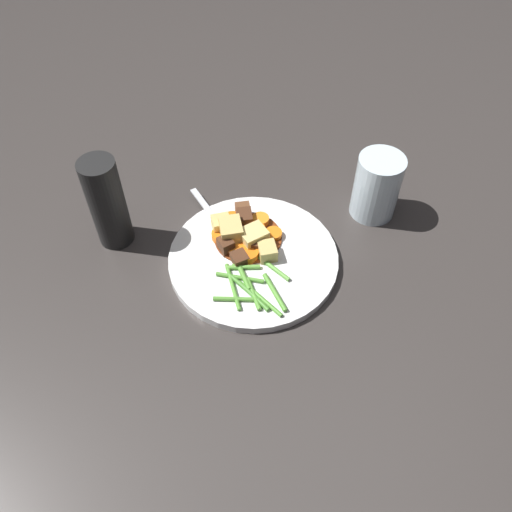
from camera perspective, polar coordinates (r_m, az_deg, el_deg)
name	(u,v)px	position (r m, az deg, el deg)	size (l,w,h in m)	color
ground_plane	(256,262)	(0.81, 0.00, -0.62)	(3.00, 3.00, 0.00)	#383330
dinner_plate	(256,259)	(0.80, 0.00, -0.31)	(0.26, 0.26, 0.01)	white
stew_sauce	(251,238)	(0.82, -0.58, 2.01)	(0.11, 0.11, 0.00)	brown
carrot_slice_0	(235,220)	(0.84, -2.31, 3.96)	(0.03, 0.03, 0.01)	orange
carrot_slice_1	(225,235)	(0.82, -3.40, 2.25)	(0.03, 0.03, 0.01)	orange
carrot_slice_2	(263,220)	(0.84, 0.77, 3.88)	(0.03, 0.03, 0.01)	orange
carrot_slice_3	(269,243)	(0.80, 1.38, 1.43)	(0.02, 0.02, 0.01)	orange
carrot_slice_4	(250,253)	(0.79, -0.67, 0.33)	(0.04, 0.04, 0.01)	orange
carrot_slice_5	(276,234)	(0.82, 2.19, 2.38)	(0.03, 0.03, 0.01)	orange
carrot_slice_6	(259,230)	(0.82, 0.33, 2.87)	(0.03, 0.03, 0.01)	orange
carrot_slice_7	(239,251)	(0.79, -1.81, 0.52)	(0.03, 0.03, 0.01)	orange
potato_chunk_0	(270,251)	(0.79, 1.53, 0.58)	(0.03, 0.03, 0.02)	#DBBC6B
potato_chunk_1	(245,238)	(0.81, -1.19, 2.00)	(0.03, 0.02, 0.02)	#EAD68C
potato_chunk_2	(258,237)	(0.80, 0.17, 2.07)	(0.03, 0.04, 0.03)	#E5CC7A
potato_chunk_3	(234,232)	(0.81, -2.45, 2.65)	(0.03, 0.04, 0.03)	#DBBC6B
potato_chunk_4	(224,224)	(0.82, -3.49, 3.44)	(0.03, 0.03, 0.02)	#DBBC6B
meat_chunk_0	(247,219)	(0.83, -0.97, 4.04)	(0.03, 0.02, 0.03)	#4C2B19
meat_chunk_1	(246,213)	(0.84, -1.13, 4.73)	(0.03, 0.02, 0.02)	brown
meat_chunk_2	(228,245)	(0.80, -3.00, 1.19)	(0.02, 0.02, 0.02)	#4C2B19
meat_chunk_3	(242,258)	(0.78, -1.50, -0.24)	(0.02, 0.02, 0.01)	#4C2B19
meat_chunk_4	(261,246)	(0.80, 0.51, 1.14)	(0.02, 0.02, 0.02)	#4C2B19
green_bean_0	(236,287)	(0.76, -2.21, -3.33)	(0.01, 0.01, 0.08)	#599E38
green_bean_1	(278,292)	(0.75, 2.36, -3.95)	(0.01, 0.01, 0.07)	#599E38
green_bean_2	(243,278)	(0.77, -1.45, -2.35)	(0.01, 0.01, 0.07)	#599E38
green_bean_3	(246,267)	(0.78, -1.13, -1.22)	(0.01, 0.01, 0.05)	#66AD42
green_bean_4	(255,258)	(0.79, -0.06, -0.26)	(0.01, 0.01, 0.07)	#599E38
green_bean_5	(243,284)	(0.76, -1.44, -3.03)	(0.01, 0.01, 0.05)	#4C8E33
green_bean_6	(274,267)	(0.78, 2.01, -1.16)	(0.01, 0.01, 0.07)	#66AD42
green_bean_7	(260,296)	(0.75, 0.42, -4.35)	(0.01, 0.01, 0.06)	#4C8E33
green_bean_8	(267,301)	(0.74, 1.23, -4.88)	(0.01, 0.01, 0.07)	#599E38
green_bean_9	(253,294)	(0.75, -0.34, -4.15)	(0.01, 0.01, 0.06)	#599E38
green_bean_10	(244,270)	(0.77, -1.32, -1.58)	(0.01, 0.01, 0.07)	#599E38
green_bean_11	(239,299)	(0.74, -1.81, -4.69)	(0.01, 0.01, 0.07)	#599E38
fork	(222,225)	(0.84, -3.73, 3.42)	(0.16, 0.10, 0.00)	silver
water_glass	(379,186)	(0.86, 13.21, 7.35)	(0.07, 0.07, 0.11)	silver
pepper_mill	(110,203)	(0.81, -15.55, 5.55)	(0.05, 0.05, 0.15)	black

